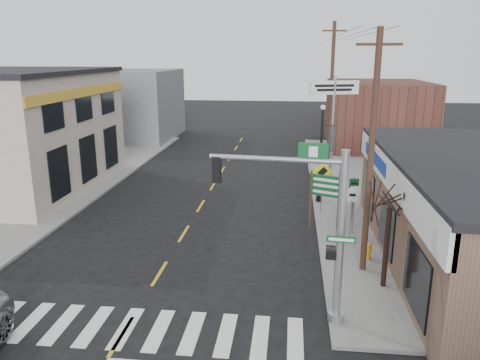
# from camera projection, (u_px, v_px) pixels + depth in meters

# --- Properties ---
(ground) EXTENTS (140.00, 140.00, 0.00)m
(ground) POSITION_uv_depth(u_px,v_px,m) (121.00, 336.00, 13.50)
(ground) COLOR black
(ground) RESTS_ON ground
(sidewalk_right) EXTENTS (6.00, 38.00, 0.13)m
(sidewalk_right) POSITION_uv_depth(u_px,v_px,m) (370.00, 205.00, 25.00)
(sidewalk_right) COLOR slate
(sidewalk_right) RESTS_ON ground
(sidewalk_left) EXTENTS (6.00, 38.00, 0.13)m
(sidewalk_left) POSITION_uv_depth(u_px,v_px,m) (50.00, 194.00, 26.91)
(sidewalk_left) COLOR slate
(sidewalk_left) RESTS_ON ground
(center_line) EXTENTS (0.12, 56.00, 0.01)m
(center_line) POSITION_uv_depth(u_px,v_px,m) (184.00, 233.00, 21.18)
(center_line) COLOR gold
(center_line) RESTS_ON ground
(crosswalk) EXTENTS (11.00, 2.20, 0.01)m
(crosswalk) POSITION_uv_depth(u_px,v_px,m) (126.00, 328.00, 13.88)
(crosswalk) COLOR silver
(crosswalk) RESTS_ON ground
(bldg_distant_right) EXTENTS (8.00, 10.00, 5.60)m
(bldg_distant_right) POSITION_uv_depth(u_px,v_px,m) (377.00, 115.00, 40.27)
(bldg_distant_right) COLOR #502C24
(bldg_distant_right) RESTS_ON ground
(bldg_distant_left) EXTENTS (9.00, 10.00, 6.40)m
(bldg_distant_left) POSITION_uv_depth(u_px,v_px,m) (126.00, 104.00, 44.53)
(bldg_distant_left) COLOR slate
(bldg_distant_left) RESTS_ON ground
(traffic_signal_pole) EXTENTS (4.25, 0.36, 5.38)m
(traffic_signal_pole) POSITION_uv_depth(u_px,v_px,m) (319.00, 219.00, 13.28)
(traffic_signal_pole) COLOR #92959A
(traffic_signal_pole) RESTS_ON sidewalk_right
(guide_sign) EXTENTS (1.56, 0.13, 2.73)m
(guide_sign) POSITION_uv_depth(u_px,v_px,m) (325.00, 192.00, 20.96)
(guide_sign) COLOR #40291D
(guide_sign) RESTS_ON sidewalk_right
(fire_hydrant) EXTENTS (0.20, 0.20, 0.65)m
(fire_hydrant) POSITION_uv_depth(u_px,v_px,m) (369.00, 250.00, 18.19)
(fire_hydrant) COLOR orange
(fire_hydrant) RESTS_ON sidewalk_right
(ped_crossing_sign) EXTENTS (1.04, 0.07, 2.67)m
(ped_crossing_sign) POSITION_uv_depth(u_px,v_px,m) (322.00, 178.00, 23.05)
(ped_crossing_sign) COLOR gray
(ped_crossing_sign) RESTS_ON sidewalk_right
(lamp_post) EXTENTS (0.68, 0.53, 5.20)m
(lamp_post) POSITION_uv_depth(u_px,v_px,m) (322.00, 147.00, 24.59)
(lamp_post) COLOR black
(lamp_post) RESTS_ON sidewalk_right
(dance_center_sign) EXTENTS (3.05, 0.19, 6.48)m
(dance_center_sign) POSITION_uv_depth(u_px,v_px,m) (334.00, 102.00, 28.17)
(dance_center_sign) COLOR gray
(dance_center_sign) RESTS_ON sidewalk_right
(bare_tree) EXTENTS (2.14, 2.14, 4.28)m
(bare_tree) POSITION_uv_depth(u_px,v_px,m) (391.00, 192.00, 15.29)
(bare_tree) COLOR black
(bare_tree) RESTS_ON sidewalk_right
(shrub_front) EXTENTS (1.27, 1.27, 0.96)m
(shrub_front) POSITION_uv_depth(u_px,v_px,m) (443.00, 259.00, 17.10)
(shrub_front) COLOR #1A3519
(shrub_front) RESTS_ON sidewalk_right
(shrub_back) EXTENTS (1.12, 1.12, 0.84)m
(shrub_back) POSITION_uv_depth(u_px,v_px,m) (446.00, 243.00, 18.72)
(shrub_back) COLOR black
(shrub_back) RESTS_ON sidewalk_right
(utility_pole_near) EXTENTS (1.50, 0.22, 8.61)m
(utility_pole_near) POSITION_uv_depth(u_px,v_px,m) (371.00, 153.00, 16.26)
(utility_pole_near) COLOR #40261C
(utility_pole_near) RESTS_ON sidewalk_right
(utility_pole_far) EXTENTS (1.73, 0.26, 9.95)m
(utility_pole_far) POSITION_uv_depth(u_px,v_px,m) (331.00, 91.00, 33.82)
(utility_pole_far) COLOR #453824
(utility_pole_far) RESTS_ON sidewalk_right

